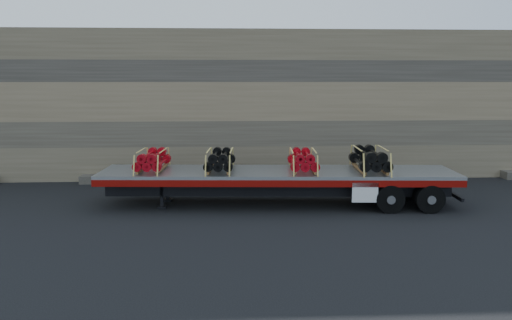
{
  "coord_description": "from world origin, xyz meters",
  "views": [
    {
      "loc": [
        -1.75,
        -18.18,
        4.72
      ],
      "look_at": [
        -0.73,
        0.9,
        1.63
      ],
      "focal_mm": 35.0,
      "sensor_mm": 36.0,
      "label": 1
    }
  ],
  "objects_px": {
    "trailer": "(277,188)",
    "bundle_front": "(153,161)",
    "bundle_rear": "(370,160)",
    "bundle_midrear": "(303,161)",
    "bundle_midfront": "(220,161)"
  },
  "relations": [
    {
      "from": "bundle_front",
      "to": "trailer",
      "type": "bearing_deg",
      "value": -0.0
    },
    {
      "from": "trailer",
      "to": "bundle_rear",
      "type": "relative_size",
      "value": 5.69
    },
    {
      "from": "bundle_midfront",
      "to": "bundle_rear",
      "type": "bearing_deg",
      "value": -0.0
    },
    {
      "from": "bundle_midfront",
      "to": "bundle_midrear",
      "type": "bearing_deg",
      "value": -0.0
    },
    {
      "from": "bundle_front",
      "to": "bundle_midfront",
      "type": "distance_m",
      "value": 2.55
    },
    {
      "from": "trailer",
      "to": "bundle_midrear",
      "type": "distance_m",
      "value": 1.41
    },
    {
      "from": "bundle_rear",
      "to": "bundle_front",
      "type": "bearing_deg",
      "value": 180.0
    },
    {
      "from": "bundle_front",
      "to": "bundle_midrear",
      "type": "relative_size",
      "value": 1.0
    },
    {
      "from": "bundle_front",
      "to": "bundle_midfront",
      "type": "height_order",
      "value": "bundle_midfront"
    },
    {
      "from": "trailer",
      "to": "bundle_front",
      "type": "bearing_deg",
      "value": 180.0
    },
    {
      "from": "bundle_midfront",
      "to": "bundle_rear",
      "type": "height_order",
      "value": "bundle_rear"
    },
    {
      "from": "bundle_front",
      "to": "bundle_midfront",
      "type": "bearing_deg",
      "value": 0.0
    },
    {
      "from": "bundle_front",
      "to": "bundle_midfront",
      "type": "xyz_separation_m",
      "value": [
        2.55,
        -0.16,
        0.0
      ]
    },
    {
      "from": "trailer",
      "to": "bundle_midfront",
      "type": "bearing_deg",
      "value": 180.0
    },
    {
      "from": "bundle_midfront",
      "to": "bundle_rear",
      "type": "relative_size",
      "value": 0.89
    }
  ]
}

